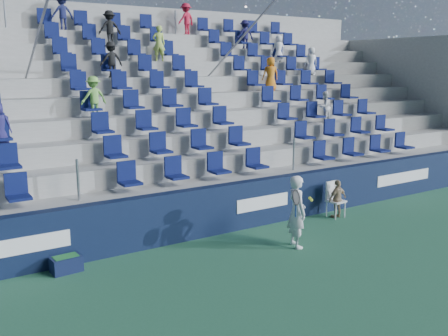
% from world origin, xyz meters
% --- Properties ---
extents(ground, '(70.00, 70.00, 0.00)m').
position_xyz_m(ground, '(0.00, 0.00, 0.00)').
color(ground, '#296042').
rests_on(ground, ground).
extents(sponsor_wall, '(24.00, 0.32, 1.20)m').
position_xyz_m(sponsor_wall, '(0.00, 3.15, 0.60)').
color(sponsor_wall, '#0E1935').
rests_on(sponsor_wall, ground).
extents(grandstand, '(24.00, 8.17, 6.63)m').
position_xyz_m(grandstand, '(-0.00, 8.24, 2.14)').
color(grandstand, '#A5A5A0').
rests_on(grandstand, ground).
extents(tennis_player, '(0.69, 0.69, 1.66)m').
position_xyz_m(tennis_player, '(1.24, 1.38, 0.83)').
color(tennis_player, silver).
rests_on(tennis_player, ground).
extents(line_judge_chair, '(0.47, 0.48, 0.97)m').
position_xyz_m(line_judge_chair, '(3.65, 2.65, 0.55)').
color(line_judge_chair, white).
rests_on(line_judge_chair, ground).
extents(line_judge, '(0.62, 0.27, 1.05)m').
position_xyz_m(line_judge, '(3.65, 2.50, 0.52)').
color(line_judge, tan).
rests_on(line_judge, ground).
extents(ball_bin, '(0.61, 0.42, 0.33)m').
position_xyz_m(ball_bin, '(-3.57, 2.75, 0.18)').
color(ball_bin, '#0E1636').
rests_on(ball_bin, ground).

